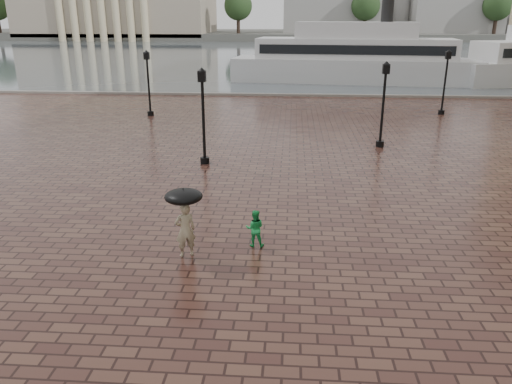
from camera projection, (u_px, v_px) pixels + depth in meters
ground at (352, 264)px, 14.38m from camera, size 300.00×300.00×0.00m
harbour_water at (303, 51)px, 100.89m from camera, size 240.00×240.00×0.00m
quay_edge at (313, 96)px, 44.47m from camera, size 80.00×0.60×0.30m
far_shore at (300, 35)px, 164.50m from camera, size 300.00×60.00×2.00m
distant_skyline at (462, 6)px, 148.97m from camera, size 102.50×22.00×33.00m
far_trees at (301, 6)px, 141.01m from camera, size 188.00×8.00×13.50m
street_lamps at (298, 93)px, 30.17m from camera, size 21.44×14.44×4.40m
adult_pedestrian at (185, 230)px, 14.60m from camera, size 0.72×0.62×1.66m
child_pedestrian at (255, 228)px, 15.32m from camera, size 0.59×0.47×1.18m
ferry_near at (354, 58)px, 53.33m from camera, size 26.29×9.02×8.45m
umbrella at (184, 196)px, 14.25m from camera, size 1.10×1.10×1.13m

